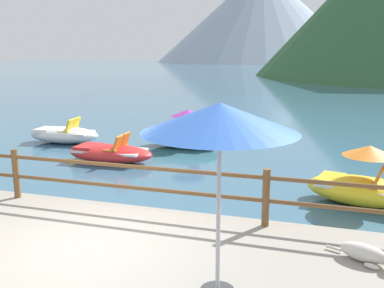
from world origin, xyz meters
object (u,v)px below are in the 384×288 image
at_px(dog_resting, 369,254).
at_px(pedal_boat_0, 110,153).
at_px(pedal_boat_1, 64,134).
at_px(pedal_boat_2, 184,135).
at_px(pedal_boat_3, 361,185).
at_px(beach_umbrella, 220,121).

xyz_separation_m(dog_resting, pedal_boat_0, (-6.58, 5.24, -0.25)).
relative_size(dog_resting, pedal_boat_1, 0.38).
relative_size(pedal_boat_1, pedal_boat_2, 1.02).
height_order(dog_resting, pedal_boat_2, pedal_boat_2).
xyz_separation_m(pedal_boat_1, pedal_boat_3, (9.54, -3.59, 0.12)).
bearing_deg(beach_umbrella, pedal_boat_1, 131.84).
bearing_deg(beach_umbrella, pedal_boat_0, 126.19).
bearing_deg(pedal_boat_3, dog_resting, -92.52).
distance_m(dog_resting, pedal_boat_2, 9.29).
relative_size(pedal_boat_2, pedal_boat_3, 1.06).
distance_m(beach_umbrella, dog_resting, 2.94).
distance_m(beach_umbrella, pedal_boat_3, 5.67).
xyz_separation_m(pedal_boat_0, pedal_boat_3, (6.74, -1.68, 0.16)).
height_order(beach_umbrella, pedal_boat_3, beach_umbrella).
relative_size(beach_umbrella, pedal_boat_3, 0.92).
bearing_deg(pedal_boat_0, pedal_boat_3, -13.96).
height_order(pedal_boat_0, pedal_boat_2, pedal_boat_2).
distance_m(dog_resting, pedal_boat_0, 8.42).
xyz_separation_m(pedal_boat_1, pedal_boat_2, (4.27, 0.59, 0.11)).
distance_m(pedal_boat_2, pedal_boat_3, 6.73).
distance_m(dog_resting, pedal_boat_1, 11.80).
bearing_deg(beach_umbrella, dog_resting, 38.28).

